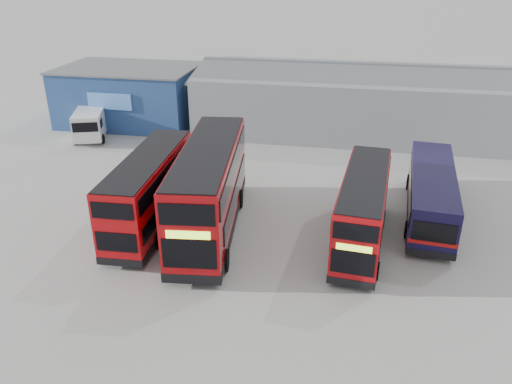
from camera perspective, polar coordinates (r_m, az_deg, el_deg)
name	(u,v)px	position (r m, az deg, el deg)	size (l,w,h in m)	color
ground_plane	(232,224)	(29.11, -2.73, -3.73)	(120.00, 120.00, 0.00)	#989893
office_block	(130,95)	(48.63, -14.20, 10.74)	(12.30, 8.32, 5.12)	navy
maintenance_shed	(371,100)	(46.22, 13.03, 10.16)	(30.50, 12.00, 5.89)	gray
double_decker_left	(150,192)	(28.82, -12.04, 0.03)	(2.88, 9.99, 4.18)	#B20A0E
double_decker_centre	(210,190)	(27.57, -5.34, 0.19)	(4.13, 11.92, 4.95)	#B20A0E
double_decker_right	(362,211)	(26.95, 12.07, -2.09)	(3.05, 9.47, 3.94)	#B20A0E
single_decker_blue	(431,195)	(31.10, 19.34, -0.29)	(3.42, 10.83, 2.89)	#0C0B34
panel_van	(91,122)	(45.42, -18.34, 7.65)	(3.95, 6.03, 2.46)	white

